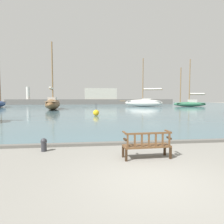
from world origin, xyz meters
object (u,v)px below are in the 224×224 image
mooring_bollard (44,144)px  sailboat_far_starboard (190,103)px  park_bench (147,145)px  sailboat_nearest_port (144,102)px  channel_buoy (96,113)px  sailboat_far_port (53,103)px

mooring_bollard → sailboat_far_starboard: bearing=54.7°
park_bench → sailboat_nearest_port: bearing=74.0°
park_bench → sailboat_far_starboard: size_ratio=0.15×
mooring_bollard → channel_buoy: bearing=79.5°
channel_buoy → sailboat_far_port: bearing=117.6°
sailboat_nearest_port → park_bench: bearing=-106.0°
park_bench → sailboat_far_starboard: bearing=59.8°
park_bench → channel_buoy: channel_buoy is taller
sailboat_far_port → sailboat_far_starboard: sailboat_far_port is taller
park_bench → mooring_bollard: park_bench is taller
sailboat_nearest_port → sailboat_far_port: (-18.63, -9.01, 0.09)m
channel_buoy → sailboat_far_starboard: bearing=43.4°
sailboat_far_port → channel_buoy: (6.82, -13.07, -0.72)m
park_bench → mooring_bollard: bearing=159.7°
park_bench → mooring_bollard: 3.91m
sailboat_nearest_port → channel_buoy: size_ratio=7.97×
sailboat_nearest_port → mooring_bollard: bearing=-111.7°
park_bench → sailboat_far_port: (-7.86, 28.63, 0.66)m
park_bench → sailboat_far_port: sailboat_far_port is taller
sailboat_far_starboard → mooring_bollard: 43.48m
sailboat_nearest_port → mooring_bollard: (-14.44, -36.29, -0.76)m
sailboat_far_starboard → mooring_bollard: (-25.12, -35.48, -0.64)m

